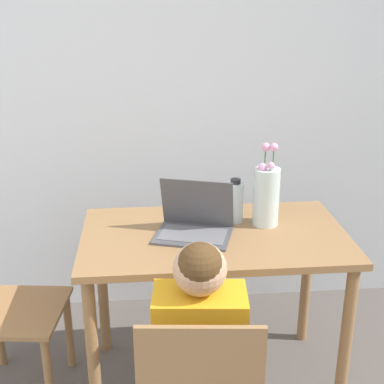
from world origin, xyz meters
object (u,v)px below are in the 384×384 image
Objects in this scene: chair_spare at (1,307)px; water_bottle at (235,202)px; person_seated at (199,337)px; flower_vase at (266,195)px; laptop at (195,222)px.

chair_spare is 1.12m from water_bottle.
person_seated reaches higher than chair_spare.
person_seated is 0.75m from flower_vase.
laptop is (0.04, 0.53, 0.19)m from person_seated.
chair_spare is 0.99m from person_seated.
person_seated is 0.57m from laptop.
laptop reaches higher than water_bottle.
person_seated is 2.74× the size of flower_vase.
laptop is at bearing -149.58° from water_bottle.
laptop is 0.99× the size of flower_vase.
person_seated is at bearing -109.12° from water_bottle.
flower_vase reaches higher than laptop.
chair_spare is 2.28× the size of laptop.
laptop is (0.84, -0.01, 0.38)m from chair_spare.
laptop is 0.33m from flower_vase.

